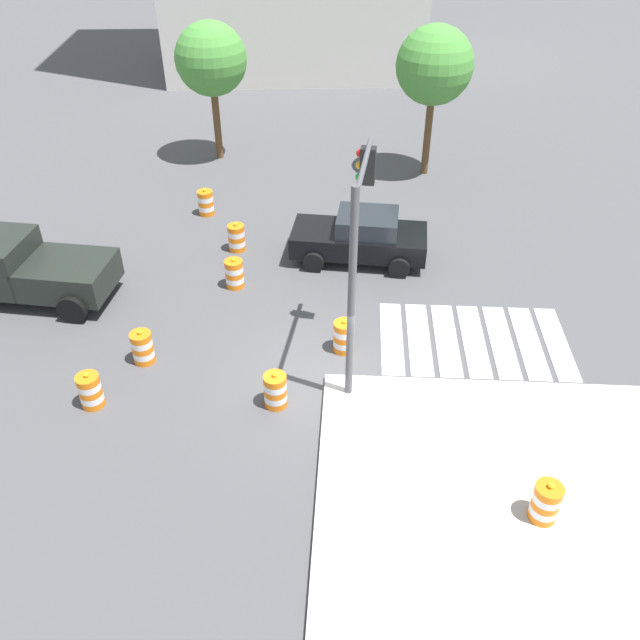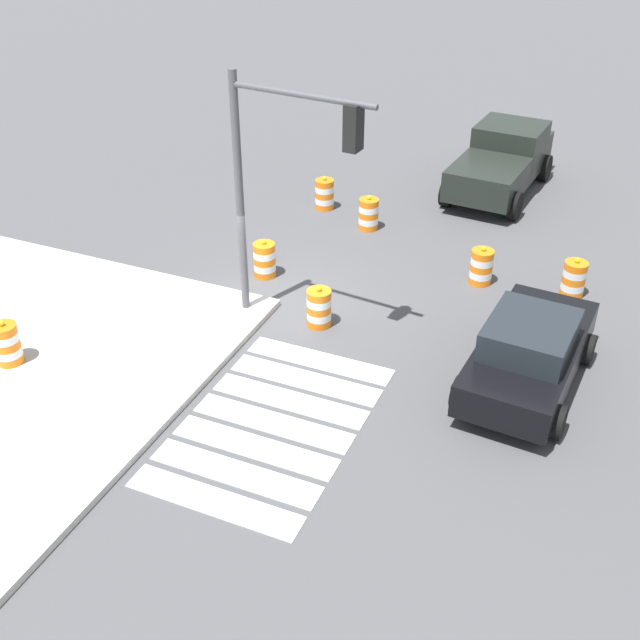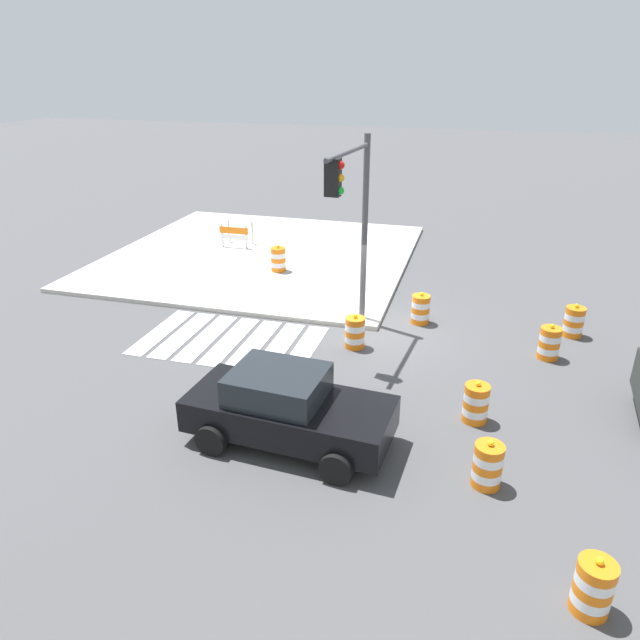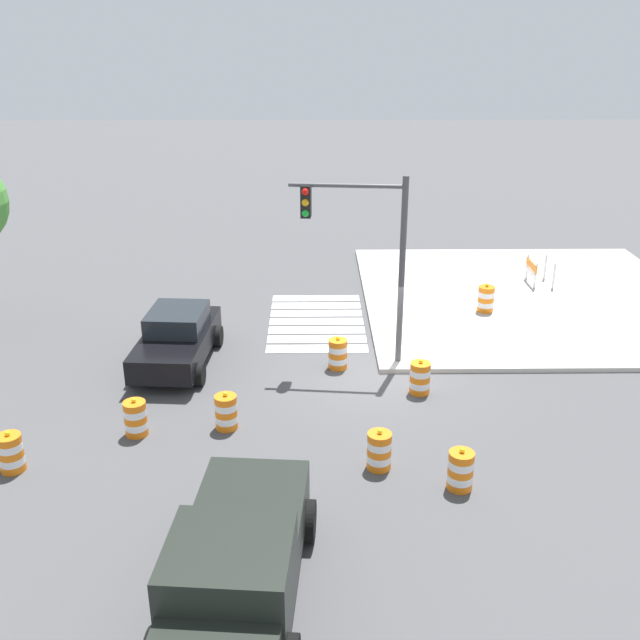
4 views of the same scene
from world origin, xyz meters
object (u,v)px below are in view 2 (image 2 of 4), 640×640
traffic_barrel_median_far (325,194)px  traffic_barrel_lane_center (574,279)px  pickup_truck (503,160)px  traffic_barrel_on_sidewalk (7,344)px  traffic_barrel_opposite_curb (319,308)px  traffic_light_pole (284,163)px  traffic_barrel_crosswalk_end (369,214)px  traffic_barrel_near_corner (265,260)px  sports_car (529,352)px  traffic_barrel_median_near (481,267)px

traffic_barrel_median_far → traffic_barrel_lane_center: 7.92m
pickup_truck → traffic_barrel_on_sidewalk: pickup_truck is taller
pickup_truck → traffic_barrel_lane_center: pickup_truck is taller
traffic_barrel_lane_center → traffic_barrel_opposite_curb: bearing=-54.1°
pickup_truck → traffic_barrel_median_far: (3.60, -4.51, -0.52)m
traffic_barrel_median_far → traffic_light_pole: bearing=15.9°
traffic_barrel_on_sidewalk → traffic_barrel_lane_center: bearing=127.0°
traffic_barrel_crosswalk_end → traffic_barrel_on_sidewalk: 10.40m
traffic_barrel_near_corner → traffic_barrel_lane_center: bearing=106.1°
traffic_barrel_lane_center → traffic_light_pole: traffic_light_pole is taller
traffic_barrel_median_far → traffic_barrel_near_corner: bearing=3.4°
traffic_barrel_on_sidewalk → pickup_truck: bearing=152.0°
sports_car → pickup_truck: bearing=-164.9°
traffic_barrel_crosswalk_end → traffic_light_pole: size_ratio=0.19×
pickup_truck → traffic_barrel_opposite_curb: pickup_truck is taller
traffic_barrel_median_far → traffic_barrel_opposite_curb: size_ratio=1.00×
traffic_barrel_opposite_curb → traffic_barrel_median_far: bearing=-157.8°
traffic_barrel_near_corner → traffic_barrel_on_sidewalk: size_ratio=1.00×
traffic_barrel_median_near → traffic_barrel_crosswalk_end: bearing=-116.3°
sports_car → traffic_barrel_median_far: sports_car is taller
traffic_barrel_crosswalk_end → traffic_barrel_opposite_curb: (5.23, 0.76, 0.00)m
traffic_light_pole → pickup_truck: bearing=164.7°
traffic_barrel_crosswalk_end → traffic_barrel_median_far: same height
traffic_barrel_crosswalk_end → sports_car: bearing=44.4°
traffic_barrel_near_corner → traffic_barrel_on_sidewalk: 6.50m
traffic_barrel_median_near → traffic_barrel_on_sidewalk: 11.14m
traffic_barrel_median_near → traffic_barrel_median_far: 5.98m
sports_car → traffic_barrel_opposite_curb: size_ratio=4.34×
traffic_barrel_crosswalk_end → traffic_light_pole: bearing=1.0°
traffic_barrel_opposite_curb → traffic_barrel_near_corner: bearing=-125.9°
pickup_truck → traffic_barrel_near_corner: pickup_truck is taller
traffic_barrel_opposite_curb → traffic_barrel_lane_center: bearing=125.9°
traffic_barrel_median_far → traffic_barrel_lane_center: (2.34, 7.57, 0.00)m
traffic_barrel_median_far → traffic_barrel_on_sidewalk: traffic_barrel_on_sidewalk is taller
traffic_barrel_median_near → traffic_barrel_on_sidewalk: (7.55, -8.20, 0.15)m
traffic_barrel_near_corner → traffic_barrel_on_sidewalk: traffic_barrel_on_sidewalk is taller
traffic_barrel_near_corner → traffic_barrel_opposite_curb: same height
traffic_barrel_median_near → traffic_barrel_on_sidewalk: traffic_barrel_on_sidewalk is taller
traffic_barrel_crosswalk_end → traffic_barrel_median_near: same height
traffic_barrel_crosswalk_end → traffic_barrel_near_corner: bearing=-21.6°
traffic_barrel_lane_center → traffic_barrel_near_corner: bearing=-73.9°
traffic_barrel_crosswalk_end → traffic_barrel_median_far: 1.88m
sports_car → traffic_barrel_opposite_curb: sports_car is taller
traffic_barrel_median_near → traffic_light_pole: size_ratio=0.19×
traffic_barrel_near_corner → traffic_barrel_opposite_curb: 2.71m
pickup_truck → traffic_barrel_median_near: (6.22, 0.87, -0.52)m
pickup_truck → traffic_barrel_median_near: pickup_truck is taller
traffic_barrel_opposite_curb → traffic_barrel_on_sidewalk: size_ratio=1.00×
traffic_barrel_median_far → traffic_barrel_on_sidewalk: size_ratio=1.00×
traffic_barrel_crosswalk_end → traffic_barrel_on_sidewalk: bearing=-25.8°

